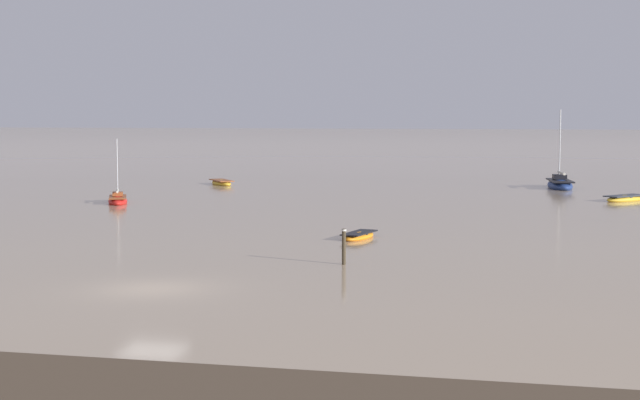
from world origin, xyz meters
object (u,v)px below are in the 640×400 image
(rowboat_moored_1, at_px, (625,199))
(sailboat_moored_3, at_px, (560,185))
(rowboat_moored_4, at_px, (359,236))
(rowboat_moored_3, at_px, (221,183))
(mooring_post_left, at_px, (344,247))
(sailboat_moored_1, at_px, (118,200))

(rowboat_moored_1, bearing_deg, sailboat_moored_3, 61.95)
(rowboat_moored_4, distance_m, sailboat_moored_3, 41.64)
(rowboat_moored_1, distance_m, rowboat_moored_3, 37.70)
(sailboat_moored_3, xyz_separation_m, mooring_post_left, (-10.05, -49.40, 0.45))
(rowboat_moored_1, height_order, sailboat_moored_3, sailboat_moored_3)
(sailboat_moored_1, height_order, sailboat_moored_3, sailboat_moored_3)
(sailboat_moored_1, distance_m, rowboat_moored_3, 20.36)
(rowboat_moored_3, relative_size, mooring_post_left, 2.31)
(sailboat_moored_1, distance_m, sailboat_moored_3, 40.42)
(rowboat_moored_3, distance_m, mooring_post_left, 51.24)
(rowboat_moored_1, bearing_deg, mooring_post_left, -160.97)
(sailboat_moored_3, distance_m, mooring_post_left, 50.41)
(rowboat_moored_3, relative_size, rowboat_moored_4, 1.27)
(rowboat_moored_3, xyz_separation_m, sailboat_moored_3, (31.64, 2.93, 0.15))
(rowboat_moored_1, bearing_deg, rowboat_moored_4, -169.00)
(sailboat_moored_1, xyz_separation_m, rowboat_moored_3, (1.44, 20.31, -0.05))
(sailboat_moored_3, bearing_deg, mooring_post_left, 161.08)
(sailboat_moored_1, relative_size, rowboat_moored_4, 1.56)
(mooring_post_left, bearing_deg, rowboat_moored_3, 114.92)
(rowboat_moored_4, height_order, sailboat_moored_3, sailboat_moored_3)
(rowboat_moored_1, relative_size, sailboat_moored_1, 0.77)
(rowboat_moored_3, bearing_deg, mooring_post_left, -11.03)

